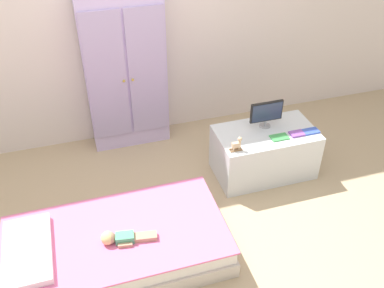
# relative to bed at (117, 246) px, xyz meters

# --- Properties ---
(ground_plane) EXTENTS (10.00, 10.00, 0.02)m
(ground_plane) POSITION_rel_bed_xyz_m (0.41, 0.07, -0.14)
(ground_plane) COLOR tan
(back_wall) EXTENTS (6.40, 0.05, 2.70)m
(back_wall) POSITION_rel_bed_xyz_m (0.41, 1.65, 1.22)
(back_wall) COLOR silver
(back_wall) RESTS_ON ground_plane
(bed) EXTENTS (1.60, 0.85, 0.26)m
(bed) POSITION_rel_bed_xyz_m (0.00, 0.00, 0.00)
(bed) COLOR beige
(bed) RESTS_ON ground_plane
(pillow) EXTENTS (0.32, 0.61, 0.05)m
(pillow) POSITION_rel_bed_xyz_m (-0.60, 0.00, 0.16)
(pillow) COLOR white
(pillow) RESTS_ON bed
(doll) EXTENTS (0.39, 0.15, 0.10)m
(doll) POSITION_rel_bed_xyz_m (0.01, -0.07, 0.17)
(doll) COLOR #4CA375
(doll) RESTS_ON bed
(wardrobe) EXTENTS (0.75, 0.27, 1.51)m
(wardrobe) POSITION_rel_bed_xyz_m (0.38, 1.48, 0.63)
(wardrobe) COLOR silver
(wardrobe) RESTS_ON ground_plane
(tv_stand) EXTENTS (0.89, 0.50, 0.45)m
(tv_stand) POSITION_rel_bed_xyz_m (1.45, 0.62, 0.10)
(tv_stand) COLOR silver
(tv_stand) RESTS_ON ground_plane
(tv_monitor) EXTENTS (0.30, 0.10, 0.25)m
(tv_monitor) POSITION_rel_bed_xyz_m (1.47, 0.70, 0.46)
(tv_monitor) COLOR #99999E
(tv_monitor) RESTS_ON tv_stand
(rocking_horse_toy) EXTENTS (0.11, 0.04, 0.13)m
(rocking_horse_toy) POSITION_rel_bed_xyz_m (1.10, 0.45, 0.38)
(rocking_horse_toy) COLOR #8E6642
(rocking_horse_toy) RESTS_ON tv_stand
(book_green) EXTENTS (0.15, 0.10, 0.01)m
(book_green) POSITION_rel_bed_xyz_m (1.52, 0.50, 0.33)
(book_green) COLOR #429E51
(book_green) RESTS_ON tv_stand
(book_purple) EXTENTS (0.12, 0.09, 0.02)m
(book_purple) POSITION_rel_bed_xyz_m (1.69, 0.50, 0.33)
(book_purple) COLOR #8E51B2
(book_purple) RESTS_ON tv_stand
(book_blue) EXTENTS (0.14, 0.09, 0.01)m
(book_blue) POSITION_rel_bed_xyz_m (1.82, 0.50, 0.33)
(book_blue) COLOR blue
(book_blue) RESTS_ON tv_stand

